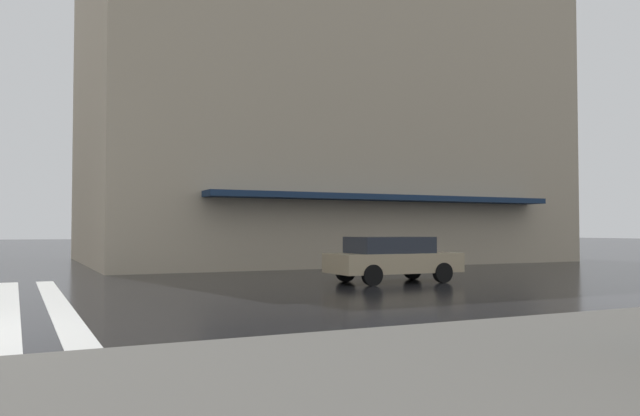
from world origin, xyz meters
TOP-DOWN VIEW (x-y plane):
  - haussmann_block_corner at (19.94, -16.16)m, footprint 16.10×23.40m
  - car_champagne at (5.50, -12.13)m, footprint 1.85×4.10m

SIDE VIEW (x-z plane):
  - car_champagne at x=5.50m, z-range 0.05..1.46m
  - haussmann_block_corner at x=19.94m, z-range -0.21..19.82m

